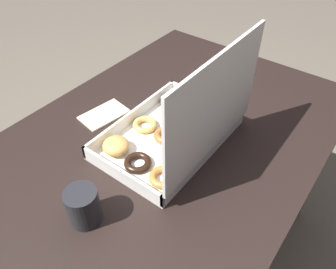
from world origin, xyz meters
TOP-DOWN VIEW (x-y plane):
  - ground_plane at (0.00, 0.00)m, footprint 8.00×8.00m
  - dining_table at (0.00, 0.00)m, footprint 1.16×0.82m
  - donut_box at (0.03, 0.05)m, footprint 0.40×0.28m
  - coffee_mug at (0.36, 0.02)m, footprint 0.08×0.08m
  - paper_napkin at (0.06, -0.22)m, footprint 0.16×0.11m

SIDE VIEW (x-z plane):
  - ground_plane at x=0.00m, z-range 0.00..0.00m
  - dining_table at x=0.00m, z-range 0.26..0.98m
  - paper_napkin at x=0.06m, z-range 0.72..0.73m
  - coffee_mug at x=0.36m, z-range 0.72..0.82m
  - donut_box at x=0.03m, z-range 0.62..0.95m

